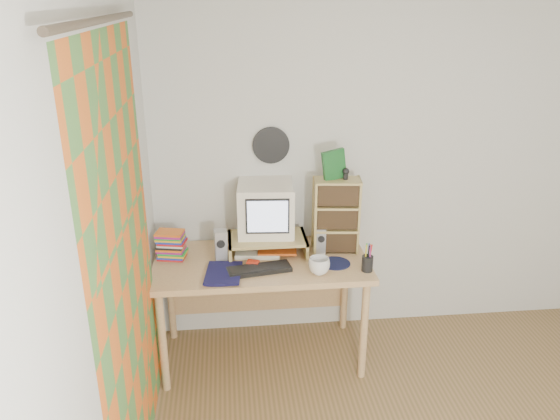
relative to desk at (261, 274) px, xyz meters
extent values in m
plane|color=silver|center=(1.03, 0.31, 0.63)|extent=(3.50, 0.00, 3.50)
plane|color=silver|center=(-0.72, -1.44, 0.63)|extent=(0.00, 3.50, 3.50)
plane|color=#D45F1E|center=(-0.68, -0.96, 0.53)|extent=(0.00, 2.20, 2.20)
cylinder|color=black|center=(0.10, 0.29, 0.81)|extent=(0.25, 0.02, 0.25)
cube|color=tan|center=(0.00, -0.06, 0.11)|extent=(1.40, 0.70, 0.04)
cube|color=tan|center=(0.00, 0.27, -0.24)|extent=(1.33, 0.02, 0.41)
cylinder|color=tan|center=(-0.64, -0.35, -0.26)|extent=(0.05, 0.05, 0.71)
cylinder|color=tan|center=(0.64, -0.35, -0.26)|extent=(0.05, 0.05, 0.71)
cylinder|color=tan|center=(-0.64, 0.23, -0.26)|extent=(0.05, 0.05, 0.71)
cylinder|color=tan|center=(0.64, 0.23, -0.26)|extent=(0.05, 0.05, 0.71)
cube|color=tan|center=(-0.20, 0.04, 0.19)|extent=(0.02, 0.30, 0.12)
cube|color=tan|center=(0.30, 0.04, 0.19)|extent=(0.02, 0.30, 0.12)
cube|color=tan|center=(0.05, 0.04, 0.24)|extent=(0.52, 0.30, 0.02)
cube|color=white|center=(0.05, 0.09, 0.43)|extent=(0.39, 0.39, 0.34)
cube|color=#A5A5A9|center=(-0.26, -0.04, 0.24)|extent=(0.09, 0.09, 0.21)
cube|color=#A5A5A9|center=(0.40, 0.01, 0.23)|extent=(0.07, 0.07, 0.18)
cube|color=black|center=(-0.02, -0.22, 0.15)|extent=(0.42, 0.20, 0.03)
cube|color=tan|center=(0.51, 0.04, 0.39)|extent=(0.32, 0.19, 0.51)
imported|color=white|center=(0.35, -0.28, 0.19)|extent=(0.16, 0.16, 0.11)
imported|color=#11113E|center=(-0.36, -0.24, 0.16)|extent=(0.29, 0.23, 0.05)
cylinder|color=black|center=(0.48, -0.16, 0.14)|extent=(0.24, 0.24, 0.00)
cube|color=red|center=(-0.06, -0.15, 0.15)|extent=(0.09, 0.07, 0.04)
cube|color=#195724|center=(0.49, 0.05, 0.74)|extent=(0.15, 0.07, 0.19)
camera|label=1|loc=(-0.20, -3.27, 1.75)|focal=35.00mm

